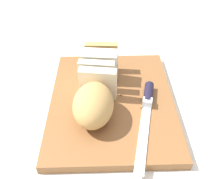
# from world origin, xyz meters

# --- Properties ---
(ground_plane) EXTENTS (3.00, 3.00, 0.00)m
(ground_plane) POSITION_xyz_m (0.00, 0.00, 0.00)
(ground_plane) COLOR silver
(cutting_board) EXTENTS (0.40, 0.32, 0.02)m
(cutting_board) POSITION_xyz_m (0.00, 0.00, 0.01)
(cutting_board) COLOR brown
(cutting_board) RESTS_ON ground_plane
(bread_loaf) EXTENTS (0.27, 0.11, 0.09)m
(bread_loaf) POSITION_xyz_m (-0.01, 0.04, 0.07)
(bread_loaf) COLOR tan
(bread_loaf) RESTS_ON cutting_board
(bread_knife) EXTENTS (0.26, 0.07, 0.02)m
(bread_knife) POSITION_xyz_m (-0.03, -0.09, 0.03)
(bread_knife) COLOR silver
(bread_knife) RESTS_ON cutting_board
(crumb_near_knife) EXTENTS (0.01, 0.01, 0.01)m
(crumb_near_knife) POSITION_xyz_m (-0.04, -0.07, 0.03)
(crumb_near_knife) COLOR #A8753D
(crumb_near_knife) RESTS_ON cutting_board
(crumb_near_loaf) EXTENTS (0.01, 0.01, 0.01)m
(crumb_near_loaf) POSITION_xyz_m (0.01, -0.02, 0.03)
(crumb_near_loaf) COLOR #A8753D
(crumb_near_loaf) RESTS_ON cutting_board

